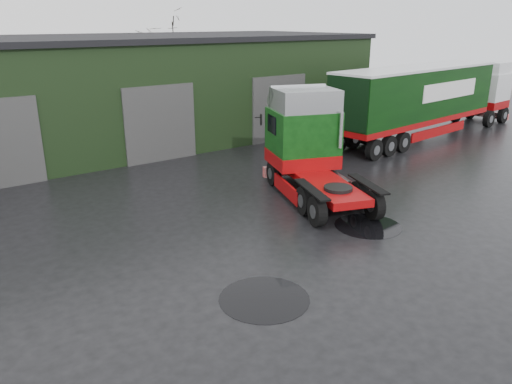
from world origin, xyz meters
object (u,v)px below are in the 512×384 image
warehouse (116,89)px  wash_bucket (331,170)px  lorry_right (416,104)px  hero_tractor (321,149)px  tree_back_b (162,62)px

warehouse → wash_bucket: bearing=-66.8°
warehouse → lorry_right: size_ratio=1.86×
warehouse → hero_tractor: bearing=-80.9°
warehouse → hero_tractor: warehouse is taller
tree_back_b → warehouse: bearing=-128.7°
lorry_right → wash_bucket: bearing=-82.1°
wash_bucket → tree_back_b: 23.53m
lorry_right → tree_back_b: 22.12m
lorry_right → tree_back_b: bearing=-167.3°
hero_tractor → lorry_right: 13.14m
lorry_right → tree_back_b: size_ratio=2.32×
hero_tractor → wash_bucket: size_ratio=19.96×
lorry_right → tree_back_b: (-6.79, 21.00, 1.46)m
warehouse → wash_bucket: size_ratio=89.90×
hero_tractor → lorry_right: lorry_right is taller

